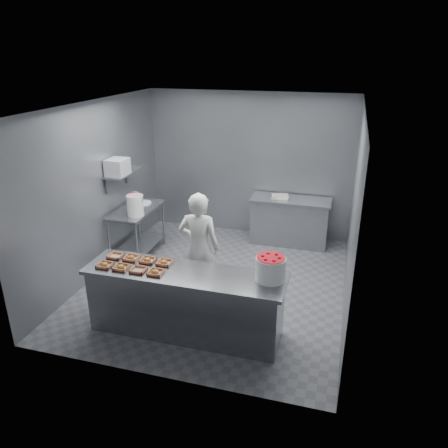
# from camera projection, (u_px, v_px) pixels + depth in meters

# --- Properties ---
(floor) EXTENTS (4.50, 4.50, 0.00)m
(floor) POSITION_uv_depth(u_px,v_px,m) (216.00, 283.00, 7.06)
(floor) COLOR #4C4C51
(floor) RESTS_ON ground
(ceiling) EXTENTS (4.50, 4.50, 0.00)m
(ceiling) POSITION_uv_depth(u_px,v_px,m) (214.00, 105.00, 6.01)
(ceiling) COLOR white
(ceiling) RESTS_ON wall_back
(wall_back) EXTENTS (4.00, 0.04, 2.80)m
(wall_back) POSITION_uv_depth(u_px,v_px,m) (249.00, 165.00, 8.54)
(wall_back) COLOR slate
(wall_back) RESTS_ON ground
(wall_left) EXTENTS (0.04, 4.50, 2.80)m
(wall_left) POSITION_uv_depth(u_px,v_px,m) (97.00, 190.00, 7.05)
(wall_left) COLOR slate
(wall_left) RESTS_ON ground
(wall_right) EXTENTS (0.04, 4.50, 2.80)m
(wall_right) POSITION_uv_depth(u_px,v_px,m) (353.00, 214.00, 6.02)
(wall_right) COLOR slate
(wall_right) RESTS_ON ground
(service_counter) EXTENTS (2.60, 0.70, 0.90)m
(service_counter) POSITION_uv_depth(u_px,v_px,m) (185.00, 302.00, 5.69)
(service_counter) COLOR slate
(service_counter) RESTS_ON ground
(prep_table) EXTENTS (0.60, 1.20, 0.90)m
(prep_table) POSITION_uv_depth(u_px,v_px,m) (137.00, 225.00, 7.80)
(prep_table) COLOR slate
(prep_table) RESTS_ON ground
(back_counter) EXTENTS (1.50, 0.60, 0.90)m
(back_counter) POSITION_uv_depth(u_px,v_px,m) (290.00, 221.00, 8.35)
(back_counter) COLOR slate
(back_counter) RESTS_ON ground
(wall_shelf) EXTENTS (0.35, 0.90, 0.03)m
(wall_shelf) POSITION_uv_depth(u_px,v_px,m) (124.00, 172.00, 7.48)
(wall_shelf) COLOR slate
(wall_shelf) RESTS_ON wall_left
(tray_0) EXTENTS (0.19, 0.18, 0.06)m
(tray_0) POSITION_uv_depth(u_px,v_px,m) (104.00, 265.00, 5.66)
(tray_0) COLOR tan
(tray_0) RESTS_ON service_counter
(tray_1) EXTENTS (0.19, 0.18, 0.06)m
(tray_1) POSITION_uv_depth(u_px,v_px,m) (121.00, 267.00, 5.60)
(tray_1) COLOR tan
(tray_1) RESTS_ON service_counter
(tray_2) EXTENTS (0.19, 0.18, 0.04)m
(tray_2) POSITION_uv_depth(u_px,v_px,m) (138.00, 270.00, 5.53)
(tray_2) COLOR tan
(tray_2) RESTS_ON service_counter
(tray_3) EXTENTS (0.19, 0.18, 0.06)m
(tray_3) POSITION_uv_depth(u_px,v_px,m) (156.00, 272.00, 5.47)
(tray_3) COLOR tan
(tray_3) RESTS_ON service_counter
(tray_4) EXTENTS (0.19, 0.18, 0.04)m
(tray_4) POSITION_uv_depth(u_px,v_px,m) (115.00, 256.00, 5.91)
(tray_4) COLOR tan
(tray_4) RESTS_ON service_counter
(tray_5) EXTENTS (0.19, 0.18, 0.06)m
(tray_5) POSITION_uv_depth(u_px,v_px,m) (131.00, 258.00, 5.85)
(tray_5) COLOR tan
(tray_5) RESTS_ON service_counter
(tray_6) EXTENTS (0.19, 0.18, 0.06)m
(tray_6) POSITION_uv_depth(u_px,v_px,m) (148.00, 260.00, 5.78)
(tray_6) COLOR tan
(tray_6) RESTS_ON service_counter
(tray_7) EXTENTS (0.19, 0.18, 0.06)m
(tray_7) POSITION_uv_depth(u_px,v_px,m) (164.00, 262.00, 5.72)
(tray_7) COLOR tan
(tray_7) RESTS_ON service_counter
(worker) EXTENTS (0.63, 0.44, 1.67)m
(worker) POSITION_uv_depth(u_px,v_px,m) (199.00, 247.00, 6.36)
(worker) COLOR silver
(worker) RESTS_ON ground
(strawberry_tub) EXTENTS (0.37, 0.37, 0.30)m
(strawberry_tub) POSITION_uv_depth(u_px,v_px,m) (270.00, 268.00, 5.29)
(strawberry_tub) COLOR white
(strawberry_tub) RESTS_ON service_counter
(glaze_bucket) EXTENTS (0.29, 0.28, 0.43)m
(glaze_bucket) POSITION_uv_depth(u_px,v_px,m) (135.00, 205.00, 7.33)
(glaze_bucket) COLOR white
(glaze_bucket) RESTS_ON prep_table
(bucket_lid) EXTENTS (0.34, 0.34, 0.02)m
(bucket_lid) POSITION_uv_depth(u_px,v_px,m) (143.00, 203.00, 7.95)
(bucket_lid) COLOR white
(bucket_lid) RESTS_ON prep_table
(rag) EXTENTS (0.17, 0.16, 0.02)m
(rag) POSITION_uv_depth(u_px,v_px,m) (141.00, 201.00, 8.05)
(rag) COLOR #CCB28C
(rag) RESTS_ON prep_table
(appliance) EXTENTS (0.32, 0.36, 0.27)m
(appliance) POSITION_uv_depth(u_px,v_px,m) (117.00, 167.00, 7.24)
(appliance) COLOR gray
(appliance) RESTS_ON wall_shelf
(paper_stack) EXTENTS (0.32, 0.25, 0.06)m
(paper_stack) POSITION_uv_depth(u_px,v_px,m) (280.00, 196.00, 8.23)
(paper_stack) COLOR silver
(paper_stack) RESTS_ON back_counter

